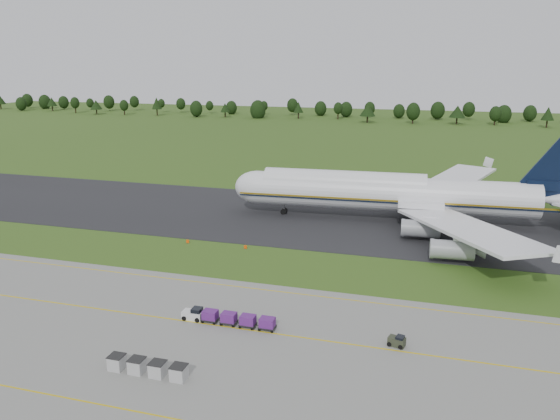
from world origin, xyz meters
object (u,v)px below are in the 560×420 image
(baggage_train, at_px, (227,318))
(utility_cart, at_px, (397,342))
(edge_markers, at_px, (216,244))
(aircraft, at_px, (398,193))
(uld_row, at_px, (147,367))

(baggage_train, bearing_deg, utility_cart, 1.05)
(baggage_train, relative_size, edge_markers, 1.06)
(aircraft, bearing_deg, baggage_train, -107.69)
(utility_cart, height_order, uld_row, uld_row)
(aircraft, distance_m, edge_markers, 38.81)
(uld_row, bearing_deg, aircraft, 72.57)
(edge_markers, bearing_deg, aircraft, 40.04)
(aircraft, relative_size, edge_markers, 6.30)
(baggage_train, bearing_deg, uld_row, -106.39)
(edge_markers, bearing_deg, baggage_train, -64.84)
(edge_markers, bearing_deg, utility_cart, -38.79)
(aircraft, height_order, edge_markers, aircraft)
(aircraft, height_order, uld_row, aircraft)
(baggage_train, distance_m, utility_cart, 20.68)
(utility_cart, relative_size, uld_row, 0.24)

